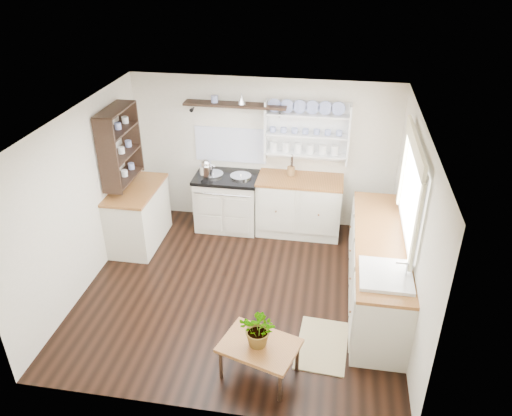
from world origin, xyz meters
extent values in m
cube|color=black|center=(0.00, 0.00, 0.00)|extent=(4.00, 3.80, 0.01)
cube|color=beige|center=(0.00, 1.90, 1.15)|extent=(4.00, 0.02, 2.30)
cube|color=beige|center=(2.00, 0.00, 1.15)|extent=(0.02, 3.80, 2.30)
cube|color=beige|center=(-2.00, 0.00, 1.15)|extent=(0.02, 3.80, 2.30)
cube|color=white|center=(0.00, 0.00, 2.30)|extent=(4.00, 3.80, 0.01)
cube|color=white|center=(1.96, 0.15, 1.50)|extent=(0.04, 1.40, 1.00)
cube|color=white|center=(1.94, 0.15, 1.50)|extent=(0.02, 1.50, 1.10)
cube|color=beige|center=(1.92, 0.15, 2.08)|extent=(0.04, 1.55, 0.18)
cube|color=beige|center=(-0.51, 1.57, 0.41)|extent=(0.93, 0.61, 0.82)
cube|color=black|center=(-0.51, 1.57, 0.85)|extent=(0.97, 0.65, 0.05)
cylinder|color=silver|center=(-0.72, 1.57, 0.89)|extent=(0.32, 0.32, 0.03)
cylinder|color=silver|center=(-0.29, 1.57, 0.89)|extent=(0.32, 0.32, 0.03)
cylinder|color=silver|center=(-0.51, 1.23, 0.73)|extent=(0.84, 0.02, 0.02)
cube|color=silver|center=(0.60, 1.60, 0.44)|extent=(1.25, 0.60, 0.88)
cube|color=brown|center=(0.60, 1.60, 0.88)|extent=(1.27, 0.63, 0.04)
cube|color=silver|center=(1.70, 0.10, 0.44)|extent=(0.60, 2.40, 0.88)
cube|color=brown|center=(1.70, 0.10, 0.88)|extent=(0.62, 2.43, 0.04)
cube|color=white|center=(1.70, -0.65, 0.80)|extent=(0.55, 0.60, 0.28)
cylinder|color=silver|center=(1.90, -0.65, 1.00)|extent=(0.02, 0.02, 0.22)
cube|color=silver|center=(-1.70, 0.90, 0.44)|extent=(0.60, 1.10, 0.88)
cube|color=brown|center=(-1.70, 0.90, 0.88)|extent=(0.62, 1.13, 0.04)
cube|color=white|center=(0.65, 1.88, 1.55)|extent=(1.20, 0.03, 0.90)
cube|color=white|center=(0.65, 1.79, 1.55)|extent=(1.20, 0.22, 0.02)
cylinder|color=navy|center=(0.65, 1.80, 1.82)|extent=(0.20, 0.02, 0.20)
cube|color=black|center=(-0.40, 1.77, 1.92)|extent=(1.50, 0.24, 0.04)
cone|color=black|center=(-1.05, 1.84, 1.81)|extent=(0.06, 0.20, 0.06)
cone|color=black|center=(0.25, 1.84, 1.81)|extent=(0.06, 0.20, 0.06)
cube|color=black|center=(-1.84, 0.90, 1.55)|extent=(0.28, 0.80, 1.05)
cylinder|color=brown|center=(0.45, 1.68, 0.98)|extent=(0.11, 0.11, 0.13)
cube|color=brown|center=(0.46, -1.36, 0.40)|extent=(0.89, 0.75, 0.04)
cylinder|color=black|center=(0.08, -1.47, 0.19)|extent=(0.04, 0.04, 0.38)
cylinder|color=black|center=(0.21, -1.04, 0.19)|extent=(0.04, 0.04, 0.38)
cylinder|color=black|center=(0.72, -1.67, 0.19)|extent=(0.04, 0.04, 0.38)
cylinder|color=black|center=(0.85, -1.24, 0.19)|extent=(0.04, 0.04, 0.38)
imported|color=#3F7233|center=(0.46, -1.36, 0.62)|extent=(0.44, 0.40, 0.42)
cube|color=#937C55|center=(1.10, -0.83, 0.01)|extent=(0.60, 0.88, 0.02)
camera|label=1|loc=(1.05, -5.08, 4.08)|focal=35.00mm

